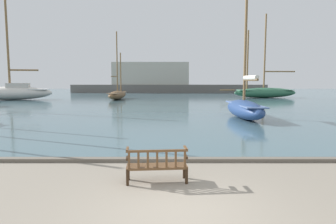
# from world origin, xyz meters

# --- Properties ---
(ground_plane) EXTENTS (160.00, 160.00, 0.00)m
(ground_plane) POSITION_xyz_m (0.00, 0.00, 0.00)
(ground_plane) COLOR gray
(harbor_water) EXTENTS (100.00, 80.00, 0.08)m
(harbor_water) POSITION_xyz_m (0.00, 44.00, 0.04)
(harbor_water) COLOR #476670
(harbor_water) RESTS_ON ground
(quay_edge_kerb) EXTENTS (40.00, 0.30, 0.12)m
(quay_edge_kerb) POSITION_xyz_m (0.00, 3.85, 0.06)
(quay_edge_kerb) COLOR #675F54
(quay_edge_kerb) RESTS_ON ground
(park_bench) EXTENTS (1.64, 0.65, 0.92)m
(park_bench) POSITION_xyz_m (-0.51, 1.83, 0.47)
(park_bench) COLOR #322113
(park_bench) RESTS_ON ground
(sailboat_centre_channel) EXTENTS (11.65, 3.45, 12.11)m
(sailboat_centre_channel) POSITION_xyz_m (14.13, 38.42, 1.02)
(sailboat_centre_channel) COLOR #2D6647
(sailboat_centre_channel) RESTS_ON harbor_water
(sailboat_outer_port) EXTENTS (2.31, 7.70, 9.07)m
(sailboat_outer_port) POSITION_xyz_m (-7.10, 34.75, 0.79)
(sailboat_outer_port) COLOR brown
(sailboat_outer_port) RESTS_ON harbor_water
(sailboat_outer_starboard) EXTENTS (1.92, 6.79, 9.79)m
(sailboat_outer_starboard) POSITION_xyz_m (5.05, 14.57, 0.83)
(sailboat_outer_starboard) COLOR navy
(sailboat_outer_starboard) RESTS_ON harbor_water
(sailboat_nearest_port) EXTENTS (12.01, 5.33, 13.79)m
(sailboat_nearest_port) POSITION_xyz_m (-20.88, 33.80, 1.23)
(sailboat_nearest_port) COLOR silver
(sailboat_nearest_port) RESTS_ON harbor_water
(far_breakwater) EXTENTS (40.17, 2.40, 6.35)m
(far_breakwater) POSITION_xyz_m (-1.78, 56.29, 2.34)
(far_breakwater) COLOR #66605B
(far_breakwater) RESTS_ON ground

